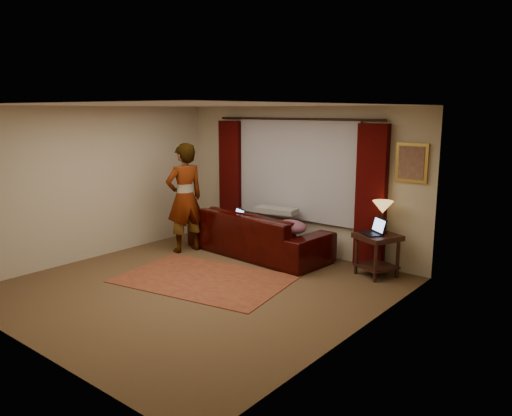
% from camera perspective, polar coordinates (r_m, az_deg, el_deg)
% --- Properties ---
extents(floor, '(5.00, 5.00, 0.01)m').
position_cam_1_polar(floor, '(7.41, -6.54, -8.96)').
color(floor, brown).
rests_on(floor, ground).
extents(ceiling, '(5.00, 5.00, 0.02)m').
position_cam_1_polar(ceiling, '(6.96, -7.02, 11.61)').
color(ceiling, silver).
rests_on(ceiling, ground).
extents(wall_back, '(5.00, 0.02, 2.60)m').
position_cam_1_polar(wall_back, '(8.97, 4.75, 3.21)').
color(wall_back, '#C1B496').
rests_on(wall_back, ground).
extents(wall_front, '(5.00, 0.02, 2.60)m').
position_cam_1_polar(wall_front, '(5.66, -25.20, -2.54)').
color(wall_front, '#C1B496').
rests_on(wall_front, ground).
extents(wall_left, '(0.02, 5.00, 2.60)m').
position_cam_1_polar(wall_left, '(9.01, -17.95, 2.74)').
color(wall_left, '#C1B496').
rests_on(wall_left, ground).
extents(wall_right, '(0.02, 5.00, 2.60)m').
position_cam_1_polar(wall_right, '(5.59, 11.44, -1.84)').
color(wall_right, '#C1B496').
rests_on(wall_right, ground).
extents(sheer_curtain, '(2.50, 0.05, 1.80)m').
position_cam_1_polar(sheer_curtain, '(8.90, 4.55, 4.44)').
color(sheer_curtain, '#A7A6AF').
rests_on(sheer_curtain, wall_back).
extents(drape_left, '(0.50, 0.14, 2.30)m').
position_cam_1_polar(drape_left, '(9.82, -2.88, 3.22)').
color(drape_left, '#340303').
rests_on(drape_left, floor).
extents(drape_right, '(0.50, 0.14, 2.30)m').
position_cam_1_polar(drape_right, '(8.15, 13.03, 1.30)').
color(drape_right, '#340303').
rests_on(drape_right, floor).
extents(curtain_rod, '(0.04, 0.04, 3.40)m').
position_cam_1_polar(curtain_rod, '(8.80, 4.45, 10.12)').
color(curtain_rod, black).
rests_on(curtain_rod, wall_back).
extents(picture_frame, '(0.50, 0.04, 0.60)m').
position_cam_1_polar(picture_frame, '(7.91, 17.38, 4.95)').
color(picture_frame, '#B5933B').
rests_on(picture_frame, wall_back).
extents(sofa, '(2.74, 1.34, 1.07)m').
position_cam_1_polar(sofa, '(8.81, 0.20, -1.94)').
color(sofa, black).
rests_on(sofa, floor).
extents(throw_blanket, '(0.80, 0.40, 0.09)m').
position_cam_1_polar(throw_blanket, '(8.80, 2.32, 1.56)').
color(throw_blanket, gray).
rests_on(throw_blanket, sofa).
extents(clothing_pile, '(0.55, 0.43, 0.23)m').
position_cam_1_polar(clothing_pile, '(8.16, 4.05, -2.23)').
color(clothing_pile, '#723E51').
rests_on(clothing_pile, sofa).
extents(laptop_sofa, '(0.47, 0.49, 0.25)m').
position_cam_1_polar(laptop_sofa, '(8.92, -2.63, -0.96)').
color(laptop_sofa, black).
rests_on(laptop_sofa, sofa).
extents(area_rug, '(2.76, 2.08, 0.01)m').
position_cam_1_polar(area_rug, '(7.71, -5.94, -8.06)').
color(area_rug, brown).
rests_on(area_rug, floor).
extents(end_table, '(0.75, 0.75, 0.66)m').
position_cam_1_polar(end_table, '(7.95, 13.64, -5.25)').
color(end_table, black).
rests_on(end_table, floor).
extents(tiffany_lamp, '(0.43, 0.43, 0.51)m').
position_cam_1_polar(tiffany_lamp, '(7.90, 14.23, -1.02)').
color(tiffany_lamp, olive).
rests_on(tiffany_lamp, end_table).
extents(laptop_table, '(0.51, 0.51, 0.25)m').
position_cam_1_polar(laptop_table, '(7.82, 13.07, -2.04)').
color(laptop_table, black).
rests_on(laptop_table, end_table).
extents(person, '(0.71, 0.71, 1.96)m').
position_cam_1_polar(person, '(9.03, -8.15, 1.14)').
color(person, gray).
rests_on(person, floor).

